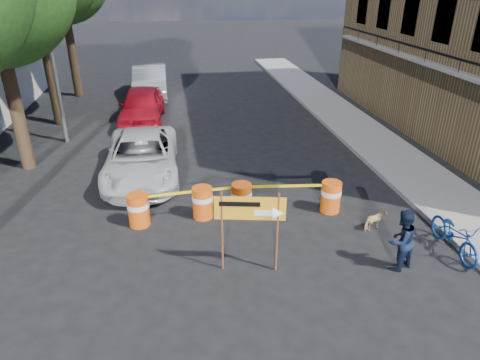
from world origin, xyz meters
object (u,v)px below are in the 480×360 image
object	(u,v)px
pedestrian	(401,240)
bicycle	(459,219)
barrel_mid_left	(203,202)
barrel_far_right	(331,196)
sedan_red	(142,106)
dog	(376,221)
sedan_silver	(150,82)
barrel_far_left	(138,209)
barrel_mid_right	(241,198)
detour_sign	(260,215)
suv_white	(142,157)

from	to	relation	value
pedestrian	bicycle	xyz separation A→B (m)	(1.64, 0.38, 0.18)
barrel_mid_left	barrel_far_right	world-z (taller)	same
pedestrian	barrel_far_right	bearing A→B (deg)	-99.67
barrel_mid_left	sedan_red	distance (m)	9.20
dog	sedan_red	world-z (taller)	sedan_red
sedan_red	sedan_silver	distance (m)	4.55
pedestrian	dog	xyz separation A→B (m)	(0.23, 1.63, -0.48)
barrel_far_right	pedestrian	bearing A→B (deg)	-77.79
barrel_far_left	barrel_mid_right	size ratio (longest dim) A/B	1.00
barrel_far_right	dog	bearing A→B (deg)	-54.20
detour_sign	suv_white	xyz separation A→B (m)	(-2.80, 5.60, -0.76)
sedan_red	bicycle	bearing A→B (deg)	-52.86
sedan_silver	suv_white	bearing A→B (deg)	-90.62
barrel_mid_left	pedestrian	xyz separation A→B (m)	(4.21, -3.03, 0.28)
detour_sign	bicycle	size ratio (longest dim) A/B	1.07
sedan_red	barrel_mid_left	bearing A→B (deg)	-74.33
sedan_silver	dog	bearing A→B (deg)	-68.09
suv_white	sedan_silver	xyz separation A→B (m)	(0.00, 10.53, 0.14)
dog	sedan_silver	world-z (taller)	sedan_silver
sedan_silver	barrel_far_left	bearing A→B (deg)	-90.51
bicycle	sedan_red	bearing A→B (deg)	124.96
barrel_far_right	suv_white	size ratio (longest dim) A/B	0.18
detour_sign	pedestrian	world-z (taller)	detour_sign
pedestrian	suv_white	size ratio (longest dim) A/B	0.30
barrel_far_left	sedan_silver	size ratio (longest dim) A/B	0.18
barrel_far_right	barrel_mid_right	bearing A→B (deg)	173.53
barrel_mid_right	pedestrian	bearing A→B (deg)	-44.56
barrel_mid_right	sedan_red	bearing A→B (deg)	109.02
barrel_far_right	dog	world-z (taller)	barrel_far_right
barrel_mid_right	detour_sign	distance (m)	2.82
pedestrian	sedan_silver	bearing A→B (deg)	-92.08
pedestrian	dog	size ratio (longest dim) A/B	2.37
suv_white	sedan_silver	distance (m)	10.53
barrel_mid_right	sedan_red	size ratio (longest dim) A/B	0.20
detour_sign	barrel_far_right	bearing A→B (deg)	54.21
bicycle	barrel_far_right	bearing A→B (deg)	133.95
dog	sedan_red	size ratio (longest dim) A/B	0.14
bicycle	sedan_silver	bearing A→B (deg)	116.15
suv_white	barrel_mid_right	bearing A→B (deg)	-45.54
barrel_mid_left	sedan_silver	xyz separation A→B (m)	(-1.75, 13.52, 0.36)
barrel_far_left	dog	distance (m)	6.30
barrel_mid_left	barrel_mid_right	size ratio (longest dim) A/B	1.00
barrel_mid_right	bicycle	xyz separation A→B (m)	(4.76, -2.69, 0.46)
barrel_mid_right	barrel_far_right	size ratio (longest dim) A/B	1.00
barrel_mid_right	sedan_red	world-z (taller)	sedan_red
barrel_mid_right	sedan_red	xyz separation A→B (m)	(-3.08, 8.94, 0.31)
barrel_mid_right	suv_white	bearing A→B (deg)	133.85
pedestrian	suv_white	bearing A→B (deg)	-67.21
bicycle	dog	distance (m)	1.99
barrel_far_right	bicycle	size ratio (longest dim) A/B	0.49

